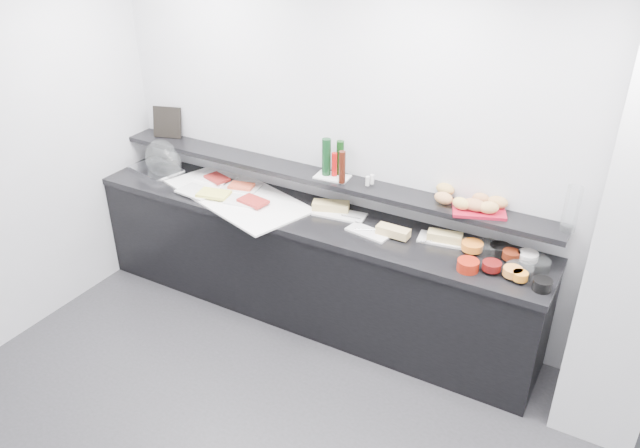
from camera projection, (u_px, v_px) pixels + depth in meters
The scene contains 55 objects.
back_wall at pixel (415, 162), 4.34m from camera, with size 5.00×0.02×2.70m, color silver.
ceiling at pixel (228, 2), 2.17m from camera, with size 5.00×5.00×0.00m, color white.
buffet_cabinet at pixel (308, 267), 4.86m from camera, with size 3.60×0.60×0.85m, color black.
counter_top at pixel (307, 217), 4.65m from camera, with size 3.62×0.62×0.05m, color black.
wall_shelf at pixel (319, 177), 4.66m from camera, with size 3.60×0.25×0.04m, color black.
cloche_base at pixel (156, 170), 5.28m from camera, with size 0.43×0.29×0.04m, color silver.
cloche_dome at pixel (163, 160), 5.21m from camera, with size 0.40×0.26×0.34m, color silver.
linen_runner at pixel (237, 196), 4.89m from camera, with size 1.23×0.58×0.01m, color white.
platter_meat_a at pixel (217, 178), 5.14m from camera, with size 0.31×0.21×0.01m, color white.
food_meat_a at pixel (217, 178), 5.09m from camera, with size 0.20×0.13×0.02m, color maroon.
platter_salmon at pixel (242, 186), 5.00m from camera, with size 0.29×0.20×0.01m, color silver.
food_salmon at pixel (241, 186), 4.96m from camera, with size 0.19×0.12×0.02m, color #DC4A2D.
platter_cheese at pixel (196, 192), 4.91m from camera, with size 0.30×0.20×0.01m, color white.
food_cheese at pixel (214, 194), 4.84m from camera, with size 0.24×0.15×0.02m, color #E8E25A.
platter_meat_b at pixel (243, 201), 4.77m from camera, with size 0.26×0.17×0.01m, color white.
food_meat_b at pixel (253, 201), 4.73m from camera, with size 0.22×0.14×0.02m, color maroon.
sandwich_plate_left at pixel (340, 214), 4.61m from camera, with size 0.39×0.17×0.01m, color silver.
sandwich_food_left at pixel (331, 206), 4.65m from camera, with size 0.27×0.10×0.06m, color tan.
tongs_left at pixel (350, 217), 4.55m from camera, with size 0.01×0.01×0.16m, color #B4B8BB.
sandwich_plate_mid at pixel (368, 232), 4.37m from camera, with size 0.31×0.13×0.01m, color silver.
sandwich_food_mid at pixel (393, 231), 4.31m from camera, with size 0.23×0.09×0.06m, color tan.
tongs_mid at pixel (366, 230), 4.38m from camera, with size 0.01×0.01×0.16m, color silver.
sandwich_plate_right at pixel (445, 240), 4.28m from camera, with size 0.37×0.16×0.01m, color silver.
sandwich_food_right at pixel (445, 237), 4.25m from camera, with size 0.23×0.09×0.06m, color #D9C071.
tongs_right at pixel (430, 241), 4.25m from camera, with size 0.01×0.01×0.16m, color #AAACB1.
bowl_glass_fruit at pixel (487, 248), 4.13m from camera, with size 0.16×0.16×0.07m, color silver.
fill_glass_fruit at pixel (472, 246), 4.13m from camera, with size 0.14×0.14×0.05m, color orange.
bowl_black_jam at pixel (500, 250), 4.11m from camera, with size 0.14×0.14×0.07m, color black.
fill_black_jam at pixel (511, 255), 4.04m from camera, with size 0.12×0.12×0.05m, color #5D1E0D.
bowl_glass_cream at pixel (537, 264), 3.96m from camera, with size 0.17×0.17×0.07m, color white.
fill_glass_cream at pixel (528, 256), 4.02m from camera, with size 0.13×0.13×0.05m, color white.
bowl_red_jam at pixel (468, 265), 3.95m from camera, with size 0.14×0.14×0.07m, color maroon.
fill_red_jam at pixel (492, 266), 3.92m from camera, with size 0.12×0.12×0.05m, color #510C0B.
bowl_glass_salmon at pixel (519, 271), 3.89m from camera, with size 0.17×0.17×0.07m, color white.
fill_glass_salmon at pixel (513, 272), 3.86m from camera, with size 0.12×0.12×0.05m, color orange.
bowl_black_fruit at pixel (542, 285), 3.76m from camera, with size 0.12×0.12×0.07m, color black.
fill_black_fruit at pixel (520, 276), 3.82m from camera, with size 0.09×0.09×0.05m, color orange.
framed_print at pixel (167, 122), 5.27m from camera, with size 0.25×0.02×0.26m, color black.
print_art at pixel (165, 121), 5.31m from camera, with size 0.16×0.00×0.22m, color beige.
condiment_tray at pixel (332, 177), 4.60m from camera, with size 0.25×0.15×0.01m, color white.
bottle_green_a at pixel (340, 158), 4.56m from camera, with size 0.06×0.06×0.26m, color black.
bottle_brown at pixel (342, 167), 4.44m from camera, with size 0.05×0.05×0.24m, color #37130A.
bottle_green_b at pixel (326, 157), 4.55m from camera, with size 0.07×0.07×0.28m, color black.
bottle_hot at pixel (334, 164), 4.56m from camera, with size 0.04×0.04×0.18m, color #B10D0C.
shaker_salt at pixel (367, 181), 4.44m from camera, with size 0.03×0.03×0.07m, color silver.
shaker_pepper at pixel (372, 179), 4.46m from camera, with size 0.03×0.03×0.07m, color silver.
bread_tray at pixel (479, 210), 4.13m from camera, with size 0.34×0.24×0.02m, color maroon.
bread_roll_nw at pixel (445, 189), 4.29m from camera, with size 0.14×0.09×0.08m, color #B78D46.
bread_roll_n at pixel (481, 199), 4.16m from camera, with size 0.12×0.07×0.08m, color #B57545.
bread_roll_ne at pixel (498, 202), 4.11m from camera, with size 0.14×0.09×0.08m, color #B88446.
bread_roll_s at pixel (461, 203), 4.10m from camera, with size 0.12×0.08×0.08m, color tan.
bread_roll_se at pixel (474, 205), 4.08m from camera, with size 0.16×0.10×0.08m, color #AC6C41.
bread_roll_midw at pixel (444, 198), 4.17m from camera, with size 0.13×0.08×0.08m, color #B87A46.
bread_roll_mide at pixel (489, 208), 4.04m from camera, with size 0.13×0.09×0.08m, color tan.
carafe at pixel (571, 209), 3.83m from camera, with size 0.10×0.10×0.30m, color white.
Camera 1 is at (1.40, -1.82, 3.07)m, focal length 35.00 mm.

